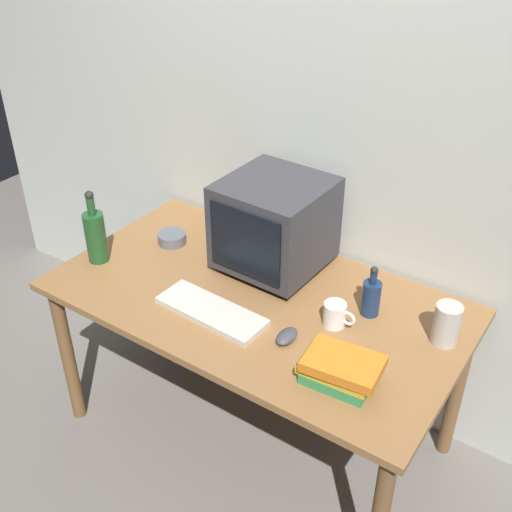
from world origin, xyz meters
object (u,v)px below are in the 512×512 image
bottle_short (371,297)px  metal_canister (446,324)px  crt_monitor (274,224)px  mug (335,315)px  computer_mouse (287,336)px  book_stack (340,369)px  cd_spindle (172,238)px  keyboard (211,311)px  bottle_tall (95,235)px

bottle_short → metal_canister: size_ratio=1.34×
crt_monitor → mug: size_ratio=3.32×
mug → metal_canister: size_ratio=0.80×
computer_mouse → book_stack: size_ratio=0.38×
crt_monitor → cd_spindle: bearing=-168.3°
keyboard → mug: size_ratio=3.50×
keyboard → metal_canister: metal_canister is taller
bottle_short → book_stack: bottle_short is taller
book_stack → metal_canister: metal_canister is taller
bottle_short → mug: size_ratio=1.68×
book_stack → metal_canister: 0.42m
bottle_short → computer_mouse: bearing=-119.6°
crt_monitor → metal_canister: (0.73, -0.06, -0.12)m
bottle_short → metal_canister: bottle_short is taller
book_stack → mug: bearing=121.2°
bottle_short → cd_spindle: 0.91m
metal_canister → book_stack: bearing=-118.9°
mug → cd_spindle: mug is taller
mug → computer_mouse: bearing=-119.7°
bottle_short → cd_spindle: bearing=-178.1°
bottle_short → bottle_tall: bearing=-164.4°
keyboard → bottle_tall: size_ratio=1.34×
keyboard → book_stack: book_stack is taller
bottle_short → mug: (-0.07, -0.13, -0.03)m
keyboard → bottle_short: bottle_short is taller
mug → metal_canister: 0.37m
cd_spindle → bottle_short: bearing=1.9°
crt_monitor → bottle_short: crt_monitor is taller
bottle_tall → cd_spindle: bottle_tall is taller
book_stack → cd_spindle: (-0.98, 0.34, -0.03)m
crt_monitor → metal_canister: size_ratio=2.65×
mug → metal_canister: metal_canister is taller
crt_monitor → keyboard: crt_monitor is taller
bottle_short → cd_spindle: (-0.91, -0.03, -0.05)m
bottle_short → book_stack: 0.38m
book_stack → metal_canister: bearing=61.1°
keyboard → computer_mouse: (0.30, 0.03, 0.01)m
crt_monitor → keyboard: bearing=-92.4°
computer_mouse → book_stack: book_stack is taller
mug → cd_spindle: size_ratio=1.00×
bottle_short → book_stack: size_ratio=0.77×
bottle_tall → book_stack: bearing=-3.5°
book_stack → cd_spindle: 1.04m
keyboard → cd_spindle: (-0.44, 0.30, 0.01)m
bottle_tall → cd_spindle: bearing=59.0°
computer_mouse → cd_spindle: bearing=160.8°
book_stack → cd_spindle: bearing=160.9°
crt_monitor → bottle_tall: 0.72m
computer_mouse → keyboard: bearing=-173.7°
computer_mouse → crt_monitor: bearing=129.0°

